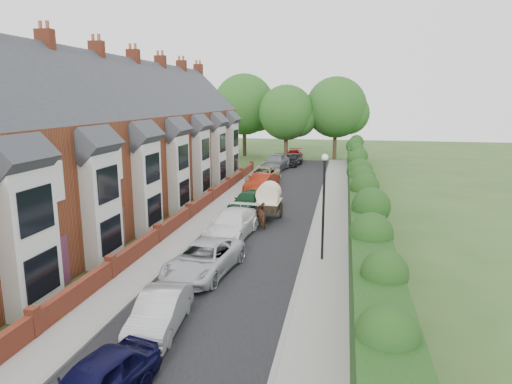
# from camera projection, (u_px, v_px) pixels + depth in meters

# --- Properties ---
(ground) EXTENTS (140.00, 140.00, 0.00)m
(ground) POSITION_uv_depth(u_px,v_px,m) (233.00, 290.00, 18.56)
(ground) COLOR #2D4C1E
(ground) RESTS_ON ground
(road) EXTENTS (6.00, 58.00, 0.02)m
(road) POSITION_uv_depth(u_px,v_px,m) (266.00, 220.00, 29.22)
(road) COLOR black
(road) RESTS_ON ground
(pavement_hedge_side) EXTENTS (2.20, 58.00, 0.12)m
(pavement_hedge_side) POSITION_uv_depth(u_px,v_px,m) (331.00, 222.00, 28.44)
(pavement_hedge_side) COLOR gray
(pavement_hedge_side) RESTS_ON ground
(pavement_house_side) EXTENTS (1.70, 58.00, 0.12)m
(pavement_house_side) POSITION_uv_depth(u_px,v_px,m) (209.00, 216.00, 29.94)
(pavement_house_side) COLOR gray
(pavement_house_side) RESTS_ON ground
(kerb_hedge_side) EXTENTS (0.18, 58.00, 0.13)m
(kerb_hedge_side) POSITION_uv_depth(u_px,v_px,m) (314.00, 221.00, 28.64)
(kerb_hedge_side) COLOR gray
(kerb_hedge_side) RESTS_ON ground
(kerb_house_side) EXTENTS (0.18, 58.00, 0.13)m
(kerb_house_side) POSITION_uv_depth(u_px,v_px,m) (220.00, 216.00, 29.78)
(kerb_house_side) COLOR gray
(kerb_house_side) RESTS_ON ground
(hedge) EXTENTS (2.10, 58.00, 2.85)m
(hedge) POSITION_uv_depth(u_px,v_px,m) (362.00, 199.00, 27.80)
(hedge) COLOR #103310
(hedge) RESTS_ON ground
(terrace_row) EXTENTS (9.05, 40.50, 11.50)m
(terrace_row) POSITION_uv_depth(u_px,v_px,m) (105.00, 148.00, 29.29)
(terrace_row) COLOR brown
(terrace_row) RESTS_ON ground
(garden_wall_row) EXTENTS (0.35, 40.35, 1.10)m
(garden_wall_row) POSITION_uv_depth(u_px,v_px,m) (189.00, 213.00, 29.08)
(garden_wall_row) COLOR brown
(garden_wall_row) RESTS_ON ground
(lamppost) EXTENTS (0.32, 0.32, 5.16)m
(lamppost) POSITION_uv_depth(u_px,v_px,m) (324.00, 194.00, 21.10)
(lamppost) COLOR black
(lamppost) RESTS_ON ground
(tree_far_left) EXTENTS (7.14, 6.80, 9.29)m
(tree_far_left) POSITION_uv_depth(u_px,v_px,m) (289.00, 114.00, 56.42)
(tree_far_left) COLOR #332316
(tree_far_left) RESTS_ON ground
(tree_far_right) EXTENTS (7.98, 7.60, 10.31)m
(tree_far_right) POSITION_uv_depth(u_px,v_px,m) (339.00, 109.00, 57.09)
(tree_far_right) COLOR #332316
(tree_far_right) RESTS_ON ground
(tree_far_back) EXTENTS (8.40, 8.00, 10.82)m
(tree_far_back) POSITION_uv_depth(u_px,v_px,m) (247.00, 106.00, 60.24)
(tree_far_back) COLOR #332316
(tree_far_back) RESTS_ON ground
(car_navy) EXTENTS (2.40, 4.11, 1.31)m
(car_navy) POSITION_uv_depth(u_px,v_px,m) (96.00, 383.00, 11.39)
(car_navy) COLOR black
(car_navy) RESTS_ON ground
(car_silver_a) EXTENTS (1.71, 4.02, 1.29)m
(car_silver_a) POSITION_uv_depth(u_px,v_px,m) (160.00, 312.00, 15.25)
(car_silver_a) COLOR #A2A2A7
(car_silver_a) RESTS_ON ground
(car_silver_b) EXTENTS (2.93, 5.31, 1.41)m
(car_silver_b) POSITION_uv_depth(u_px,v_px,m) (204.00, 259.00, 20.07)
(car_silver_b) COLOR #B7BABF
(car_silver_b) RESTS_ON ground
(car_white) EXTENTS (2.49, 5.27, 1.49)m
(car_white) POSITION_uv_depth(u_px,v_px,m) (232.00, 224.00, 25.47)
(car_white) COLOR white
(car_white) RESTS_ON ground
(car_green) EXTENTS (2.61, 4.55, 1.46)m
(car_green) POSITION_uv_depth(u_px,v_px,m) (249.00, 201.00, 31.39)
(car_green) COLOR #0F341A
(car_green) RESTS_ON ground
(car_red) EXTENTS (2.41, 4.81, 1.51)m
(car_red) POSITION_uv_depth(u_px,v_px,m) (261.00, 183.00, 37.62)
(car_red) COLOR maroon
(car_red) RESTS_ON ground
(car_beige) EXTENTS (2.74, 5.29, 1.43)m
(car_beige) POSITION_uv_depth(u_px,v_px,m) (263.00, 175.00, 41.85)
(car_beige) COLOR tan
(car_beige) RESTS_ON ground
(car_grey) EXTENTS (3.08, 5.80, 1.60)m
(car_grey) POSITION_uv_depth(u_px,v_px,m) (276.00, 163.00, 49.16)
(car_grey) COLOR slate
(car_grey) RESTS_ON ground
(car_black) EXTENTS (2.30, 4.50, 1.47)m
(car_black) POSITION_uv_depth(u_px,v_px,m) (292.00, 159.00, 52.35)
(car_black) COLOR black
(car_black) RESTS_ON ground
(horse) EXTENTS (1.35, 1.84, 1.41)m
(horse) POSITION_uv_depth(u_px,v_px,m) (264.00, 216.00, 27.32)
(horse) COLOR #4B2E1B
(horse) RESTS_ON ground
(horse_cart) EXTENTS (1.53, 3.39, 2.44)m
(horse_cart) POSITION_uv_depth(u_px,v_px,m) (269.00, 199.00, 28.92)
(horse_cart) COLOR black
(horse_cart) RESTS_ON ground
(car_extra_far) EXTENTS (1.94, 4.73, 1.37)m
(car_extra_far) POSITION_uv_depth(u_px,v_px,m) (294.00, 155.00, 56.53)
(car_extra_far) COLOR maroon
(car_extra_far) RESTS_ON ground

